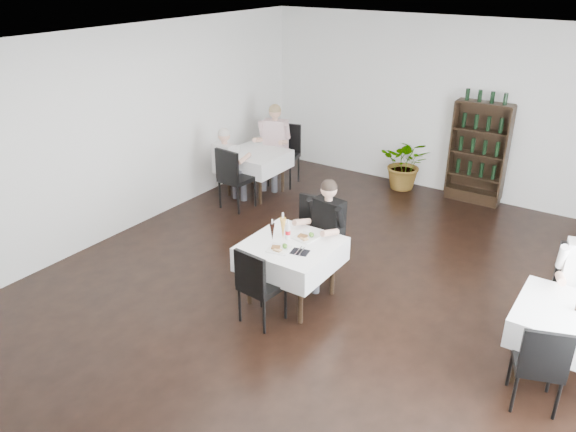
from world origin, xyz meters
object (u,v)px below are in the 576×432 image
Objects in this scene: main_table at (291,254)px; diner_main at (324,225)px; potted_tree at (406,163)px; wine_shelf at (478,154)px.

main_table is 0.74× the size of diner_main.
potted_tree is at bearing 94.19° from main_table.
main_table is 4.21m from potted_tree.
wine_shelf is 1.70× the size of main_table.
wine_shelf is at bearing 78.22° from main_table.
potted_tree is 0.69× the size of diner_main.
wine_shelf reaches higher than diner_main.
wine_shelf is 1.83× the size of potted_tree.
wine_shelf is at bearing 78.19° from diner_main.
wine_shelf is 1.27m from potted_tree.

